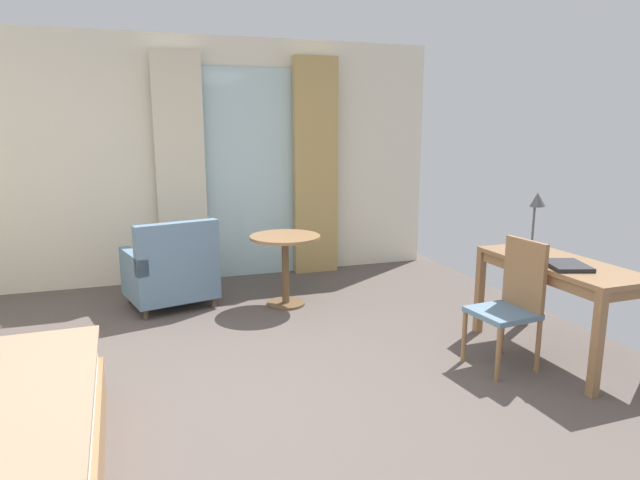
# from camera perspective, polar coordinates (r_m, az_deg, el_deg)

# --- Properties ---
(ground) EXTENTS (6.42, 7.08, 0.10)m
(ground) POSITION_cam_1_polar(r_m,az_deg,el_deg) (3.60, -9.37, -18.25)
(ground) COLOR #564C47
(wall_back) EXTENTS (6.02, 0.12, 2.71)m
(wall_back) POSITION_cam_1_polar(r_m,az_deg,el_deg) (6.40, -14.55, 7.90)
(wall_back) COLOR silver
(wall_back) RESTS_ON ground
(balcony_glass_door) EXTENTS (1.11, 0.02, 2.38)m
(balcony_glass_door) POSITION_cam_1_polar(r_m,az_deg,el_deg) (6.44, -7.35, 6.74)
(balcony_glass_door) COLOR silver
(balcony_glass_door) RESTS_ON ground
(curtain_panel_left) EXTENTS (0.52, 0.10, 2.52)m
(curtain_panel_left) POSITION_cam_1_polar(r_m,az_deg,el_deg) (6.23, -14.24, 6.96)
(curtain_panel_left) COLOR beige
(curtain_panel_left) RESTS_ON ground
(curtain_panel_right) EXTENTS (0.52, 0.10, 2.52)m
(curtain_panel_right) POSITION_cam_1_polar(r_m,az_deg,el_deg) (6.53, -0.46, 7.51)
(curtain_panel_right) COLOR tan
(curtain_panel_right) RESTS_ON ground
(writing_desk) EXTENTS (0.58, 1.32, 0.75)m
(writing_desk) POSITION_cam_1_polar(r_m,az_deg,el_deg) (4.51, 23.58, -3.22)
(writing_desk) COLOR olive
(writing_desk) RESTS_ON ground
(desk_chair) EXTENTS (0.45, 0.44, 0.94)m
(desk_chair) POSITION_cam_1_polar(r_m,az_deg,el_deg) (4.25, 19.29, -5.81)
(desk_chair) COLOR slate
(desk_chair) RESTS_ON ground
(desk_lamp) EXTENTS (0.15, 0.13, 0.48)m
(desk_lamp) POSITION_cam_1_polar(r_m,az_deg,el_deg) (4.71, 21.53, 3.12)
(desk_lamp) COLOR #4C4C51
(desk_lamp) RESTS_ON writing_desk
(closed_book) EXTENTS (0.34, 0.39, 0.03)m
(closed_book) POSITION_cam_1_polar(r_m,az_deg,el_deg) (4.31, 24.20, -2.41)
(closed_book) COLOR #232328
(closed_book) RESTS_ON writing_desk
(armchair_by_window) EXTENTS (0.93, 0.85, 0.87)m
(armchair_by_window) POSITION_cam_1_polar(r_m,az_deg,el_deg) (5.53, -15.15, -3.23)
(armchair_by_window) COLOR slate
(armchair_by_window) RESTS_ON ground
(round_cafe_table) EXTENTS (0.69, 0.69, 0.70)m
(round_cafe_table) POSITION_cam_1_polar(r_m,az_deg,el_deg) (5.37, -3.62, -1.42)
(round_cafe_table) COLOR olive
(round_cafe_table) RESTS_ON ground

